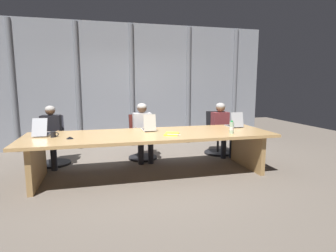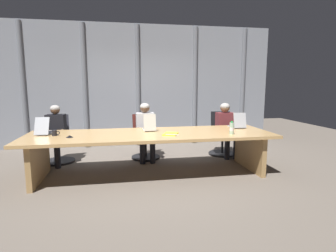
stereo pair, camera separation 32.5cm
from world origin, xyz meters
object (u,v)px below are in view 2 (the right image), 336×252
at_px(person_left_mid, 145,128).
at_px(spiral_notepad, 171,134).
at_px(water_bottle_primary, 232,128).
at_px(person_left_end, 55,131).
at_px(conference_mic_left_side, 70,136).
at_px(office_chair_center, 222,138).
at_px(person_center, 226,126).
at_px(office_chair_left_end, 59,144).
at_px(coffee_mug_near, 55,133).
at_px(office_chair_left_mid, 145,141).
at_px(laptop_left_mid, 149,127).
at_px(laptop_center, 237,125).
at_px(laptop_left_end, 45,130).

relative_size(person_left_mid, spiral_notepad, 3.21).
bearing_deg(person_left_mid, water_bottle_primary, 43.88).
relative_size(person_left_end, conference_mic_left_side, 10.52).
xyz_separation_m(office_chair_center, spiral_notepad, (-1.42, -1.29, 0.38)).
bearing_deg(person_center, water_bottle_primary, -21.41).
bearing_deg(office_chair_left_end, person_center, 77.54).
bearing_deg(coffee_mug_near, water_bottle_primary, -7.67).
relative_size(office_chair_left_end, office_chair_left_mid, 1.02).
height_order(office_chair_left_end, person_left_end, person_left_end).
distance_m(laptop_left_mid, office_chair_left_mid, 0.94).
distance_m(person_left_end, water_bottle_primary, 3.35).
height_order(office_chair_left_end, office_chair_center, office_chair_center).
bearing_deg(laptop_center, office_chair_left_end, 79.31).
height_order(office_chair_center, spiral_notepad, office_chair_center).
bearing_deg(person_center, laptop_left_end, -81.82).
bearing_deg(coffee_mug_near, person_left_mid, 30.22).
height_order(office_chair_left_end, person_center, person_center).
distance_m(office_chair_left_end, spiral_notepad, 2.46).
height_order(person_center, spiral_notepad, person_center).
height_order(laptop_center, person_left_end, person_left_end).
relative_size(person_center, spiral_notepad, 3.15).
relative_size(office_chair_left_end, water_bottle_primary, 4.26).
relative_size(water_bottle_primary, coffee_mug_near, 1.78).
distance_m(laptop_center, office_chair_left_mid, 1.94).
bearing_deg(conference_mic_left_side, person_left_mid, 40.25).
distance_m(person_left_mid, water_bottle_primary, 1.86).
height_order(laptop_left_mid, conference_mic_left_side, laptop_left_mid).
relative_size(laptop_center, office_chair_left_mid, 0.42).
bearing_deg(office_chair_left_mid, office_chair_center, 80.13).
distance_m(office_chair_center, conference_mic_left_side, 3.31).
bearing_deg(laptop_center, water_bottle_primary, 151.33).
xyz_separation_m(laptop_center, water_bottle_primary, (-0.40, -0.66, 0.04)).
xyz_separation_m(laptop_left_mid, conference_mic_left_side, (-1.31, -0.43, -0.04)).
height_order(coffee_mug_near, spiral_notepad, coffee_mug_near).
bearing_deg(coffee_mug_near, spiral_notepad, -6.73).
distance_m(laptop_left_mid, water_bottle_primary, 1.46).
relative_size(person_left_end, water_bottle_primary, 5.24).
bearing_deg(conference_mic_left_side, laptop_center, 8.66).
height_order(laptop_left_mid, office_chair_left_mid, laptop_left_mid).
height_order(person_left_end, person_center, person_left_end).
bearing_deg(person_left_mid, conference_mic_left_side, -51.23).
xyz_separation_m(laptop_left_mid, person_left_end, (-1.76, 0.67, -0.13)).
height_order(office_chair_left_end, coffee_mug_near, office_chair_left_end).
xyz_separation_m(person_left_mid, spiral_notepad, (0.31, -1.13, 0.06)).
distance_m(laptop_left_mid, conference_mic_left_side, 1.38).
xyz_separation_m(laptop_left_mid, person_center, (1.76, 0.67, -0.12)).
distance_m(person_left_mid, person_center, 1.76).
height_order(person_left_end, conference_mic_left_side, person_left_end).
height_order(laptop_left_end, office_chair_center, laptop_left_end).
height_order(laptop_left_end, person_left_mid, person_left_mid).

